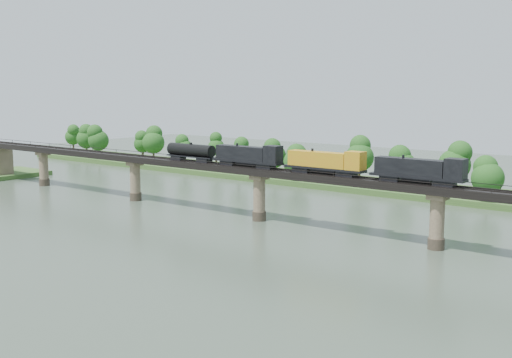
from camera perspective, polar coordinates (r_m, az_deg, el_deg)
The scene contains 6 objects.
ground at distance 117.50m, azimuth -8.81°, elevation -6.03°, with size 400.00×400.00×0.00m, color #344235.
far_bank at distance 184.70m, azimuth 10.86°, elevation -0.63°, with size 300.00×24.00×1.60m, color #2F5120.
bridge at distance 138.04m, azimuth 0.29°, elevation -1.49°, with size 236.00×30.00×11.50m.
bridge_superstructure at distance 137.12m, azimuth 0.30°, elevation 1.12°, with size 220.00×4.90×0.75m.
far_treeline at distance 183.69m, azimuth 8.01°, elevation 1.91°, with size 289.06×17.54×13.60m.
freight_train at distance 131.06m, azimuth 3.71°, elevation 1.69°, with size 72.10×2.81×4.96m.
Camera 1 is at (83.79, -77.22, 28.67)m, focal length 45.00 mm.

